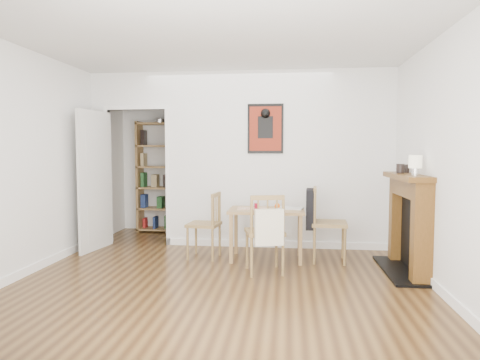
# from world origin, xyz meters

# --- Properties ---
(ground) EXTENTS (5.20, 5.20, 0.00)m
(ground) POSITION_xyz_m (0.00, 0.00, 0.00)
(ground) COLOR brown
(ground) RESTS_ON ground
(room_shell) EXTENTS (5.20, 5.20, 5.20)m
(room_shell) POSITION_xyz_m (0.10, 1.34, 1.30)
(room_shell) COLOR white
(room_shell) RESTS_ON ground
(dining_table) EXTENTS (0.98, 0.62, 0.67)m
(dining_table) POSITION_xyz_m (0.46, 0.65, 0.59)
(dining_table) COLOR olive
(dining_table) RESTS_ON ground
(chair_left) EXTENTS (0.49, 0.49, 0.88)m
(chair_left) POSITION_xyz_m (-0.38, 0.63, 0.44)
(chair_left) COLOR olive
(chair_left) RESTS_ON ground
(chair_right) EXTENTS (0.57, 0.51, 0.97)m
(chair_right) POSITION_xyz_m (1.24, 0.64, 0.50)
(chair_right) COLOR olive
(chair_right) RESTS_ON ground
(chair_front) EXTENTS (0.56, 0.61, 0.94)m
(chair_front) POSITION_xyz_m (0.47, 0.03, 0.48)
(chair_front) COLOR olive
(chair_front) RESTS_ON ground
(bookshelf) EXTENTS (0.82, 0.33, 1.94)m
(bookshelf) POSITION_xyz_m (-1.50, 2.40, 0.96)
(bookshelf) COLOR olive
(bookshelf) RESTS_ON ground
(fireplace) EXTENTS (0.45, 1.25, 1.16)m
(fireplace) POSITION_xyz_m (2.16, 0.25, 0.62)
(fireplace) COLOR brown
(fireplace) RESTS_ON ground
(red_glass) EXTENTS (0.07, 0.07, 0.08)m
(red_glass) POSITION_xyz_m (0.33, 0.58, 0.71)
(red_glass) COLOR maroon
(red_glass) RESTS_ON dining_table
(orange_fruit) EXTENTS (0.07, 0.07, 0.07)m
(orange_fruit) POSITION_xyz_m (0.59, 0.70, 0.70)
(orange_fruit) COLOR #F25E0C
(orange_fruit) RESTS_ON dining_table
(placemat) EXTENTS (0.42, 0.33, 0.00)m
(placemat) POSITION_xyz_m (0.27, 0.69, 0.67)
(placemat) COLOR beige
(placemat) RESTS_ON dining_table
(notebook) EXTENTS (0.36, 0.29, 0.02)m
(notebook) POSITION_xyz_m (0.77, 0.72, 0.67)
(notebook) COLOR silver
(notebook) RESTS_ON dining_table
(mantel_lamp) EXTENTS (0.14, 0.14, 0.22)m
(mantel_lamp) POSITION_xyz_m (2.12, -0.05, 1.30)
(mantel_lamp) COLOR silver
(mantel_lamp) RESTS_ON fireplace
(ceramic_jar_a) EXTENTS (0.10, 0.10, 0.11)m
(ceramic_jar_a) POSITION_xyz_m (2.08, 0.40, 1.22)
(ceramic_jar_a) COLOR black
(ceramic_jar_a) RESTS_ON fireplace
(ceramic_jar_b) EXTENTS (0.08, 0.08, 0.10)m
(ceramic_jar_b) POSITION_xyz_m (2.18, 0.55, 1.21)
(ceramic_jar_b) COLOR black
(ceramic_jar_b) RESTS_ON fireplace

